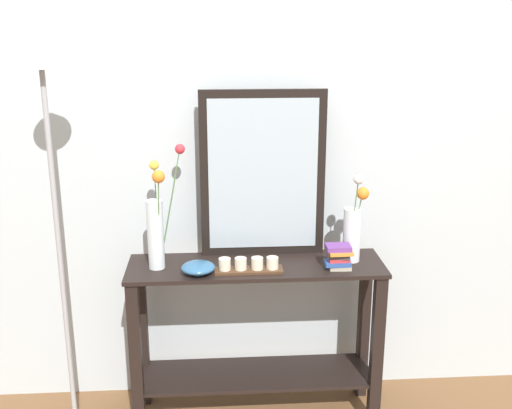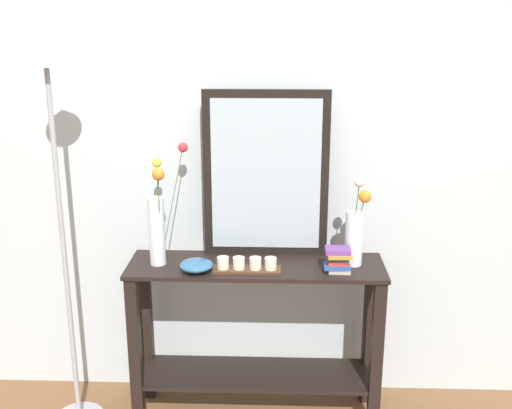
% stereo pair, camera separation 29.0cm
% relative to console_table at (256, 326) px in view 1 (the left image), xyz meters
% --- Properties ---
extents(wall_back, '(6.40, 0.08, 2.70)m').
position_rel_console_table_xyz_m(wall_back, '(0.00, 0.30, 0.85)').
color(wall_back, '#B2BCC1').
rests_on(wall_back, ground).
extents(console_table, '(1.23, 0.35, 0.83)m').
position_rel_console_table_xyz_m(console_table, '(0.00, 0.00, 0.00)').
color(console_table, black).
rests_on(console_table, ground).
extents(mirror_leaning, '(0.61, 0.03, 0.82)m').
position_rel_console_table_xyz_m(mirror_leaning, '(0.04, 0.14, 0.74)').
color(mirror_leaning, black).
rests_on(mirror_leaning, console_table).
extents(tall_vase_left, '(0.18, 0.22, 0.57)m').
position_rel_console_table_xyz_m(tall_vase_left, '(-0.46, -0.01, 0.55)').
color(tall_vase_left, silver).
rests_on(tall_vase_left, console_table).
extents(vase_right, '(0.11, 0.13, 0.45)m').
position_rel_console_table_xyz_m(vase_right, '(0.47, 0.01, 0.49)').
color(vase_right, silver).
rests_on(vase_right, console_table).
extents(candle_tray, '(0.32, 0.09, 0.07)m').
position_rel_console_table_xyz_m(candle_tray, '(-0.04, -0.08, 0.36)').
color(candle_tray, '#472D1C').
rests_on(candle_tray, console_table).
extents(decorative_bowl, '(0.16, 0.16, 0.06)m').
position_rel_console_table_xyz_m(decorative_bowl, '(-0.27, -0.10, 0.36)').
color(decorative_bowl, '#2D5B84').
rests_on(decorative_bowl, console_table).
extents(book_stack, '(0.13, 0.10, 0.12)m').
position_rel_console_table_xyz_m(book_stack, '(0.38, -0.08, 0.39)').
color(book_stack, '#B2A893').
rests_on(book_stack, console_table).
extents(floor_lamp, '(0.24, 0.24, 1.86)m').
position_rel_console_table_xyz_m(floor_lamp, '(-0.90, -0.08, 0.76)').
color(floor_lamp, '#9E9EA3').
rests_on(floor_lamp, ground).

